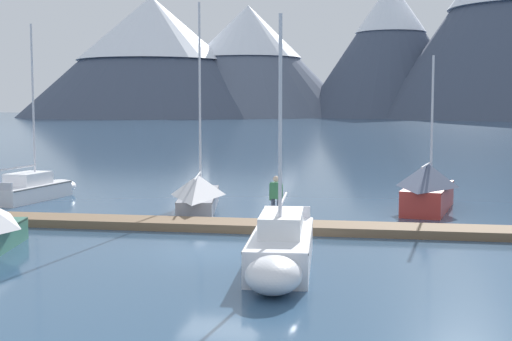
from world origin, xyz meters
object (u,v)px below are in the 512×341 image
(sailboat_mid_dock_starboard, at_px, (281,248))
(sailboat_far_berth, at_px, (429,188))
(sailboat_nearest_berth, at_px, (34,188))
(person_on_dock, at_px, (276,196))
(sailboat_mid_dock_port, at_px, (199,192))

(sailboat_mid_dock_starboard, distance_m, sailboat_far_berth, 13.27)
(sailboat_nearest_berth, xyz_separation_m, sailboat_far_berth, (18.63, -0.28, 0.45))
(sailboat_far_berth, height_order, person_on_dock, sailboat_far_berth)
(person_on_dock, bearing_deg, sailboat_mid_dock_starboard, -80.19)
(sailboat_nearest_berth, bearing_deg, sailboat_mid_dock_port, -11.65)
(sailboat_far_berth, xyz_separation_m, person_on_dock, (-5.77, -6.19, 0.29))
(sailboat_mid_dock_starboard, xyz_separation_m, person_on_dock, (-1.07, 6.21, 0.65))
(sailboat_nearest_berth, height_order, sailboat_mid_dock_port, sailboat_mid_dock_port)
(sailboat_mid_dock_port, xyz_separation_m, sailboat_far_berth, (9.88, 1.52, 0.23))
(sailboat_mid_dock_starboard, bearing_deg, sailboat_mid_dock_port, 115.47)
(sailboat_nearest_berth, relative_size, sailboat_mid_dock_port, 0.93)
(sailboat_nearest_berth, xyz_separation_m, sailboat_mid_dock_port, (8.75, -1.80, 0.22))
(person_on_dock, bearing_deg, sailboat_nearest_berth, 153.27)
(sailboat_mid_dock_port, xyz_separation_m, sailboat_mid_dock_starboard, (5.18, -10.88, -0.14))
(sailboat_mid_dock_port, xyz_separation_m, person_on_dock, (4.11, -4.67, 0.51))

